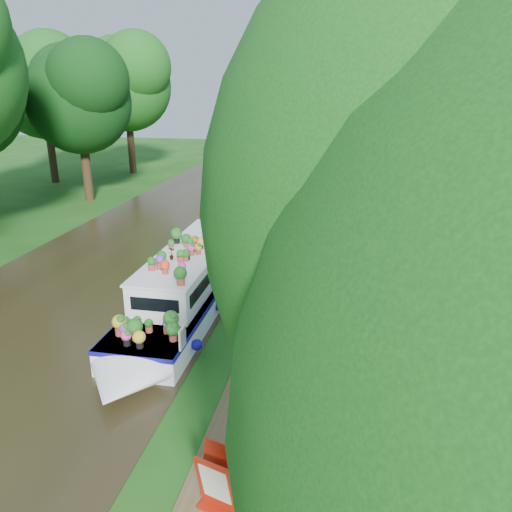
# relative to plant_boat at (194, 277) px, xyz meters

# --- Properties ---
(ground) EXTENTS (100.00, 100.00, 0.00)m
(ground) POSITION_rel_plant_boat_xyz_m (2.25, -0.47, -0.85)
(ground) COLOR #174B12
(ground) RESTS_ON ground
(canal_water) EXTENTS (10.00, 100.00, 0.02)m
(canal_water) POSITION_rel_plant_boat_xyz_m (-3.75, -0.47, -0.84)
(canal_water) COLOR black
(canal_water) RESTS_ON ground
(towpath) EXTENTS (2.20, 100.00, 0.03)m
(towpath) POSITION_rel_plant_boat_xyz_m (3.45, -0.47, -0.84)
(towpath) COLOR brown
(towpath) RESTS_ON ground
(plant_boat) EXTENTS (2.29, 13.52, 2.28)m
(plant_boat) POSITION_rel_plant_boat_xyz_m (0.00, 0.00, 0.00)
(plant_boat) COLOR white
(plant_boat) RESTS_ON canal_water
(tree_near_overhang) EXTENTS (5.52, 5.28, 8.99)m
(tree_near_overhang) POSITION_rel_plant_boat_xyz_m (6.04, 2.59, 5.75)
(tree_near_overhang) COLOR black
(tree_near_overhang) RESTS_ON ground
(tree_near_mid) EXTENTS (6.90, 6.60, 9.40)m
(tree_near_mid) POSITION_rel_plant_boat_xyz_m (6.73, 14.61, 5.58)
(tree_near_mid) COLOR black
(tree_near_mid) RESTS_ON ground
(tree_near_far) EXTENTS (7.59, 7.26, 10.30)m
(tree_near_far) POSITION_rel_plant_boat_xyz_m (6.23, 25.62, 6.20)
(tree_near_far) COLOR black
(tree_near_far) RESTS_ON ground
(tree_far_c) EXTENTS (7.13, 6.82, 9.59)m
(tree_far_c) POSITION_rel_plant_boat_xyz_m (-11.27, 13.61, 5.67)
(tree_far_c) COLOR black
(tree_far_c) RESTS_ON ground
(tree_far_d) EXTENTS (8.05, 7.70, 10.85)m
(tree_far_d) POSITION_rel_plant_boat_xyz_m (-12.77, 23.63, 6.55)
(tree_far_d) COLOR black
(tree_far_d) RESTS_ON ground
(tree_far_h) EXTENTS (7.82, 7.48, 10.49)m
(tree_far_h) POSITION_rel_plant_boat_xyz_m (-16.77, 18.62, 6.28)
(tree_far_h) COLOR black
(tree_far_h) RESTS_ON ground
(second_boat) EXTENTS (2.03, 6.22, 1.19)m
(second_boat) POSITION_rel_plant_boat_xyz_m (-0.50, 13.88, -0.37)
(second_boat) COLOR black
(second_boat) RESTS_ON canal_water
(sandwich_board) EXTENTS (0.75, 0.74, 1.12)m
(sandwich_board) POSITION_rel_plant_boat_xyz_m (3.11, -8.49, -0.31)
(sandwich_board) COLOR #A01C0B
(sandwich_board) RESTS_ON towpath
(pedestrian_pink) EXTENTS (0.67, 0.55, 1.57)m
(pedestrian_pink) POSITION_rel_plant_boat_xyz_m (2.75, 17.44, -0.04)
(pedestrian_pink) COLOR #C65168
(pedestrian_pink) RESTS_ON towpath
(pedestrian_dark) EXTENTS (1.10, 0.97, 1.90)m
(pedestrian_dark) POSITION_rel_plant_boat_xyz_m (4.15, 22.54, 0.13)
(pedestrian_dark) COLOR black
(pedestrian_dark) RESTS_ON towpath
(verge_plant) EXTENTS (0.50, 0.47, 0.45)m
(verge_plant) POSITION_rel_plant_boat_xyz_m (1.65, 1.42, -0.63)
(verge_plant) COLOR #307122
(verge_plant) RESTS_ON ground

